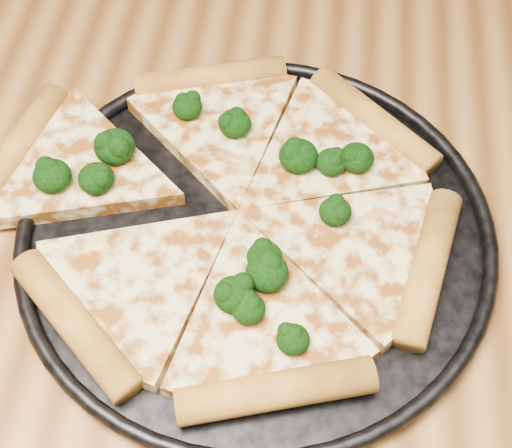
# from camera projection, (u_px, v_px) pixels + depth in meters

# --- Properties ---
(dining_table) EXTENTS (1.20, 0.90, 0.75)m
(dining_table) POSITION_uv_depth(u_px,v_px,m) (137.00, 318.00, 0.60)
(dining_table) COLOR #97622E
(dining_table) RESTS_ON ground
(pizza_pan) EXTENTS (0.34, 0.34, 0.02)m
(pizza_pan) POSITION_uv_depth(u_px,v_px,m) (256.00, 231.00, 0.53)
(pizza_pan) COLOR black
(pizza_pan) RESTS_ON dining_table
(pizza) EXTENTS (0.36, 0.32, 0.02)m
(pizza) POSITION_uv_depth(u_px,v_px,m) (229.00, 209.00, 0.53)
(pizza) COLOR beige
(pizza) RESTS_ON pizza_pan
(broccoli_florets) EXTENTS (0.24, 0.21, 0.02)m
(broccoli_florets) POSITION_uv_depth(u_px,v_px,m) (222.00, 195.00, 0.52)
(broccoli_florets) COLOR black
(broccoli_florets) RESTS_ON pizza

